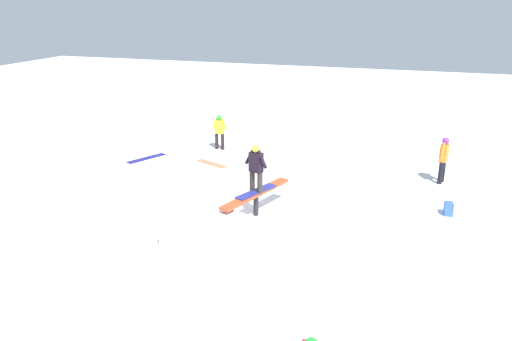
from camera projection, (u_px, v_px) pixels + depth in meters
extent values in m
plane|color=white|center=(256.00, 215.00, 13.28)|extent=(60.00, 60.00, 0.00)
cylinder|color=black|center=(256.00, 205.00, 13.19)|extent=(0.14, 0.14, 0.58)
cube|color=#A53F1E|center=(256.00, 193.00, 13.08)|extent=(2.60, 1.12, 0.08)
cube|color=white|center=(209.00, 231.00, 11.80)|extent=(2.19, 2.00, 0.48)
cube|color=navy|center=(256.00, 192.00, 13.06)|extent=(1.36, 0.78, 0.03)
cylinder|color=#2E2824|center=(260.00, 183.00, 12.89)|extent=(0.14, 0.14, 0.54)
cylinder|color=#2E2824|center=(252.00, 180.00, 13.05)|extent=(0.14, 0.14, 0.54)
cube|color=black|center=(256.00, 162.00, 12.79)|extent=(0.32, 0.40, 0.51)
cylinder|color=black|center=(262.00, 160.00, 12.62)|extent=(0.20, 0.33, 0.47)
cylinder|color=black|center=(250.00, 156.00, 12.89)|extent=(0.20, 0.33, 0.47)
sphere|color=yellow|center=(256.00, 149.00, 12.67)|extent=(0.22, 0.22, 0.22)
cylinder|color=black|center=(443.00, 171.00, 15.59)|extent=(0.14, 0.14, 0.70)
cylinder|color=black|center=(441.00, 173.00, 15.39)|extent=(0.14, 0.14, 0.70)
cube|color=orange|center=(444.00, 153.00, 15.29)|extent=(0.38, 0.29, 0.55)
cylinder|color=orange|center=(447.00, 147.00, 15.41)|extent=(0.22, 0.14, 0.49)
cylinder|color=orange|center=(443.00, 151.00, 15.08)|extent=(0.22, 0.14, 0.49)
sphere|color=purple|center=(446.00, 141.00, 15.16)|extent=(0.21, 0.21, 0.21)
cylinder|color=black|center=(217.00, 141.00, 18.97)|extent=(0.13, 0.13, 0.62)
cylinder|color=black|center=(223.00, 142.00, 18.89)|extent=(0.13, 0.13, 0.62)
cube|color=yellow|center=(219.00, 127.00, 18.75)|extent=(0.21, 0.32, 0.51)
cylinder|color=yellow|center=(215.00, 123.00, 18.78)|extent=(0.09, 0.22, 0.46)
cylinder|color=yellow|center=(224.00, 124.00, 18.64)|extent=(0.09, 0.22, 0.46)
sphere|color=green|center=(219.00, 118.00, 18.63)|extent=(0.20, 0.20, 0.20)
cube|color=#EF714E|center=(212.00, 164.00, 17.33)|extent=(0.75, 1.31, 0.02)
cube|color=white|center=(94.00, 204.00, 13.94)|extent=(1.17, 1.30, 0.02)
cube|color=navy|center=(147.00, 158.00, 17.91)|extent=(1.48, 0.92, 0.02)
cube|color=blue|center=(448.00, 209.00, 13.25)|extent=(0.32, 0.25, 0.34)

